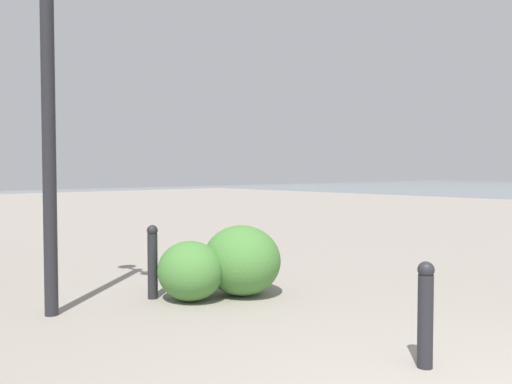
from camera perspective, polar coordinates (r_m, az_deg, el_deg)
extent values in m
cylinder|color=#232328|center=(5.87, -21.96, 7.91)|extent=(0.14, 0.14, 4.24)
cylinder|color=#232328|center=(4.34, 18.21, -13.43)|extent=(0.12, 0.12, 0.73)
sphere|color=#232328|center=(4.25, 18.28, -8.17)|extent=(0.13, 0.13, 0.13)
cylinder|color=#232328|center=(6.37, -11.36, -8.04)|extent=(0.12, 0.12, 0.78)
sphere|color=#232328|center=(6.31, -11.39, -4.18)|extent=(0.13, 0.13, 0.13)
ellipsoid|color=#477F38|center=(6.21, -7.28, -8.64)|extent=(0.83, 0.75, 0.71)
ellipsoid|color=#477F38|center=(6.42, -1.60, -7.55)|extent=(1.02, 0.91, 0.86)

